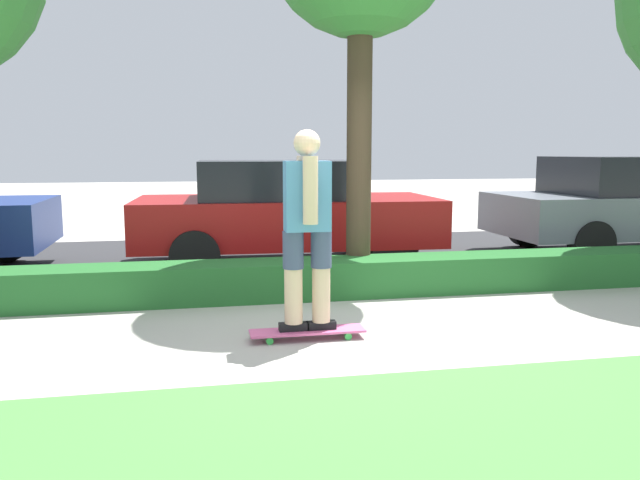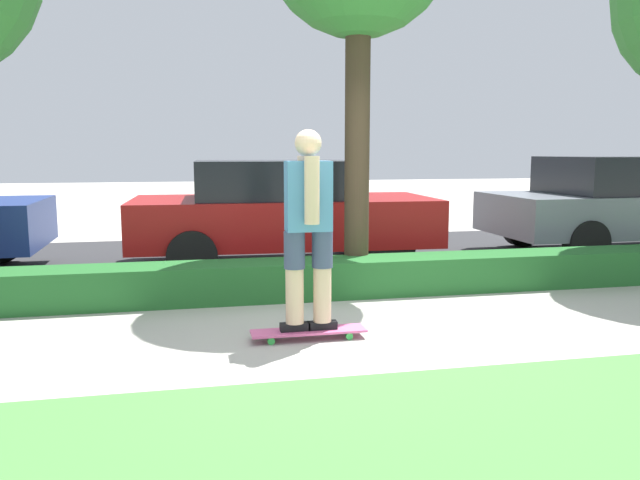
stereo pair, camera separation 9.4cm
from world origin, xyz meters
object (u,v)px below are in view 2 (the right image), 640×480
skater_person (308,225)px  parked_car_rear (631,203)px  skateboard (309,331)px  parked_car_middle (282,211)px

skater_person → parked_car_rear: skater_person is taller
skateboard → parked_car_rear: bearing=31.1°
skateboard → parked_car_rear: (6.11, 3.69, 0.74)m
parked_car_middle → parked_car_rear: size_ratio=0.93×
parked_car_rear → parked_car_middle: bearing=179.8°
skateboard → parked_car_rear: 7.17m
skateboard → parked_car_middle: (0.32, 3.70, 0.72)m
parked_car_middle → parked_car_rear: (5.79, -0.01, 0.02)m
skateboard → parked_car_rear: parked_car_rear is taller
parked_car_rear → skateboard: bearing=-149.0°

